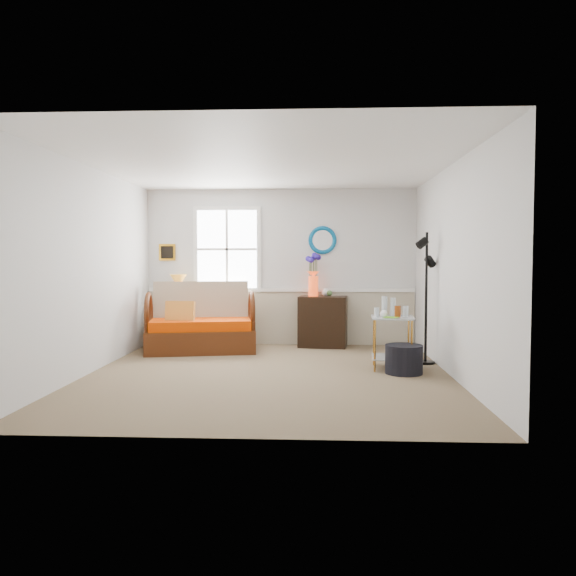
{
  "coord_description": "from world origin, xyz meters",
  "views": [
    {
      "loc": [
        0.58,
        -6.9,
        1.44
      ],
      "look_at": [
        0.22,
        0.5,
        1.05
      ],
      "focal_mm": 35.0,
      "sensor_mm": 36.0,
      "label": 1
    }
  ],
  "objects_px": {
    "lamp_stand": "(178,325)",
    "side_table": "(392,343)",
    "loveseat": "(201,317)",
    "ottoman": "(404,359)",
    "cabinet": "(323,322)",
    "floor_lamp": "(426,298)"
  },
  "relations": [
    {
      "from": "loveseat",
      "to": "lamp_stand",
      "type": "bearing_deg",
      "value": 119.9
    },
    {
      "from": "loveseat",
      "to": "floor_lamp",
      "type": "distance_m",
      "value": 3.43
    },
    {
      "from": "loveseat",
      "to": "lamp_stand",
      "type": "height_order",
      "value": "loveseat"
    },
    {
      "from": "lamp_stand",
      "to": "cabinet",
      "type": "distance_m",
      "value": 2.4
    },
    {
      "from": "side_table",
      "to": "floor_lamp",
      "type": "relative_size",
      "value": 0.38
    },
    {
      "from": "loveseat",
      "to": "ottoman",
      "type": "height_order",
      "value": "loveseat"
    },
    {
      "from": "side_table",
      "to": "floor_lamp",
      "type": "distance_m",
      "value": 0.86
    },
    {
      "from": "cabinet",
      "to": "side_table",
      "type": "distance_m",
      "value": 2.03
    },
    {
      "from": "lamp_stand",
      "to": "floor_lamp",
      "type": "relative_size",
      "value": 0.38
    },
    {
      "from": "side_table",
      "to": "floor_lamp",
      "type": "xyz_separation_m",
      "value": [
        0.51,
        0.41,
        0.56
      ]
    },
    {
      "from": "side_table",
      "to": "ottoman",
      "type": "height_order",
      "value": "side_table"
    },
    {
      "from": "loveseat",
      "to": "cabinet",
      "type": "relative_size",
      "value": 1.99
    },
    {
      "from": "side_table",
      "to": "cabinet",
      "type": "bearing_deg",
      "value": 115.66
    },
    {
      "from": "lamp_stand",
      "to": "ottoman",
      "type": "xyz_separation_m",
      "value": [
        3.39,
        -2.15,
        -0.16
      ]
    },
    {
      "from": "loveseat",
      "to": "cabinet",
      "type": "distance_m",
      "value": 1.99
    },
    {
      "from": "cabinet",
      "to": "floor_lamp",
      "type": "relative_size",
      "value": 0.46
    },
    {
      "from": "floor_lamp",
      "to": "ottoman",
      "type": "distance_m",
      "value": 1.08
    },
    {
      "from": "loveseat",
      "to": "ottoman",
      "type": "xyz_separation_m",
      "value": [
        2.89,
        -1.56,
        -0.36
      ]
    },
    {
      "from": "ottoman",
      "to": "floor_lamp",
      "type": "bearing_deg",
      "value": 59.96
    },
    {
      "from": "loveseat",
      "to": "side_table",
      "type": "xyz_separation_m",
      "value": [
        2.78,
        -1.28,
        -0.19
      ]
    },
    {
      "from": "lamp_stand",
      "to": "side_table",
      "type": "relative_size",
      "value": 0.99
    },
    {
      "from": "cabinet",
      "to": "ottoman",
      "type": "xyz_separation_m",
      "value": [
        0.99,
        -2.12,
        -0.23
      ]
    }
  ]
}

